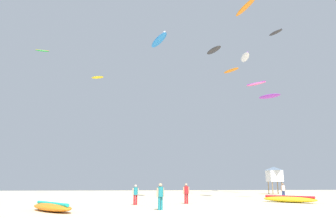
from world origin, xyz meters
TOP-DOWN VIEW (x-y plane):
  - person_foreground at (-2.13, 6.00)m, footprint 0.51×0.39m
  - person_midground at (13.19, 20.33)m, footprint 0.56×0.38m
  - person_left at (0.61, 12.13)m, footprint 0.55×0.38m
  - person_right at (-3.71, 11.12)m, footprint 0.50×0.36m
  - kite_grounded_near at (-8.93, 5.69)m, footprint 3.86×4.57m
  - kite_grounded_mid at (10.13, 12.86)m, footprint 4.21×4.78m
  - lifeguard_tower at (17.85, 32.71)m, footprint 2.30×2.30m
  - kite_aloft_0 at (-10.59, 39.65)m, footprint 2.39×1.39m
  - kite_aloft_1 at (11.51, 18.40)m, footprint 2.34×2.33m
  - kite_aloft_2 at (8.36, 16.00)m, footprint 1.96×4.38m
  - kite_aloft_3 at (16.62, 39.01)m, footprint 1.76×4.57m
  - kite_aloft_4 at (12.37, 34.62)m, footprint 2.44×3.36m
  - kite_aloft_5 at (7.47, 27.22)m, footprint 2.08×3.53m
  - kite_aloft_6 at (16.77, 34.93)m, footprint 3.25×3.42m
  - kite_aloft_7 at (17.48, 27.69)m, footprint 1.67×2.60m
  - kite_aloft_8 at (-19.06, 34.78)m, footprint 2.19×0.99m
  - kite_aloft_9 at (-1.21, 19.92)m, footprint 2.36×4.57m

SIDE VIEW (x-z plane):
  - kite_grounded_near at x=-8.93m, z-range -0.01..0.55m
  - kite_grounded_mid at x=10.13m, z-range -0.01..0.59m
  - person_right at x=-3.71m, z-range 0.13..1.72m
  - person_left at x=0.61m, z-range 0.14..1.82m
  - person_midground at x=13.19m, z-range 0.14..1.83m
  - person_foreground at x=-2.13m, z-range 0.14..1.85m
  - lifeguard_tower at x=17.85m, z-range 0.98..5.13m
  - kite_aloft_1 at x=11.51m, z-range 11.20..11.71m
  - kite_aloft_6 at x=16.77m, z-range 17.91..18.70m
  - kite_aloft_9 at x=-1.21m, z-range 18.11..18.88m
  - kite_aloft_0 at x=-10.59m, z-range 19.83..20.27m
  - kite_aloft_4 at x=12.37m, z-range 20.28..20.61m
  - kite_aloft_5 at x=7.47m, z-range 20.50..21.01m
  - kite_aloft_2 at x=8.36m, z-range 20.76..21.71m
  - kite_aloft_8 at x=-19.06m, z-range 22.48..22.82m
  - kite_aloft_7 at x=17.48m, z-range 24.20..24.52m
  - kite_aloft_3 at x=16.62m, z-range 24.31..25.33m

